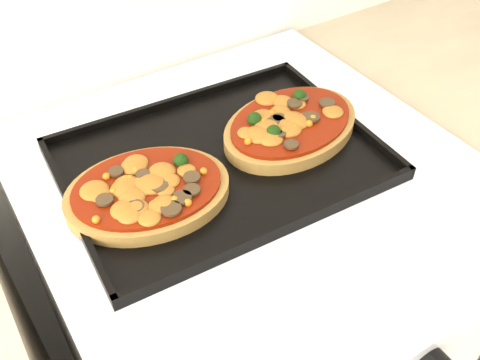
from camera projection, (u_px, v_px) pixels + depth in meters
stove at (247, 339)px, 1.05m from camera, size 0.60×0.60×0.91m
baking_tray at (220, 158)px, 0.74m from camera, size 0.44×0.34×0.02m
pizza_left at (148, 190)px, 0.67m from camera, size 0.24×0.20×0.03m
pizza_right at (291, 124)px, 0.77m from camera, size 0.24×0.19×0.03m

